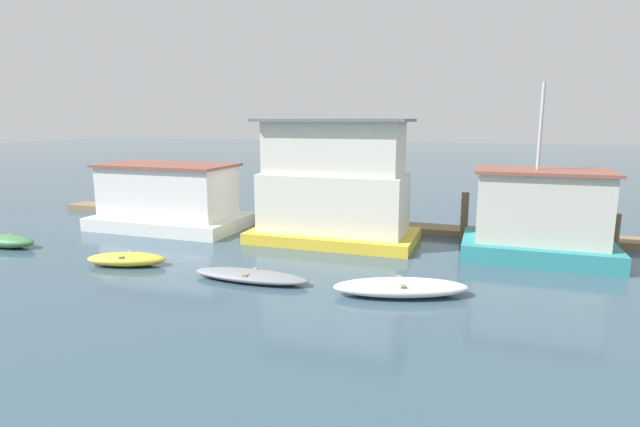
{
  "coord_description": "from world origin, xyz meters",
  "views": [
    {
      "loc": [
        6.51,
        -20.12,
        5.2
      ],
      "look_at": [
        0.0,
        -1.0,
        1.4
      ],
      "focal_mm": 28.0,
      "sensor_mm": 36.0,
      "label": 1
    }
  ],
  "objects_px": {
    "houseboat_teal": "(540,218)",
    "houseboat_yellow": "(334,187)",
    "dinghy_white": "(401,287)",
    "mooring_post_near_left": "(616,232)",
    "dinghy_yellow": "(126,259)",
    "mooring_post_far_left": "(464,216)",
    "houseboat_white": "(169,199)",
    "dinghy_green": "(4,241)",
    "dinghy_grey": "(251,276)"
  },
  "relations": [
    {
      "from": "houseboat_white",
      "to": "houseboat_teal",
      "type": "bearing_deg",
      "value": -0.03
    },
    {
      "from": "houseboat_teal",
      "to": "mooring_post_far_left",
      "type": "bearing_deg",
      "value": 143.19
    },
    {
      "from": "dinghy_grey",
      "to": "mooring_post_far_left",
      "type": "relative_size",
      "value": 1.91
    },
    {
      "from": "dinghy_white",
      "to": "mooring_post_far_left",
      "type": "distance_m",
      "value": 8.14
    },
    {
      "from": "houseboat_white",
      "to": "dinghy_grey",
      "type": "height_order",
      "value": "houseboat_white"
    },
    {
      "from": "dinghy_grey",
      "to": "houseboat_yellow",
      "type": "bearing_deg",
      "value": 81.33
    },
    {
      "from": "houseboat_white",
      "to": "houseboat_teal",
      "type": "relative_size",
      "value": 1.09
    },
    {
      "from": "dinghy_yellow",
      "to": "dinghy_grey",
      "type": "distance_m",
      "value": 5.07
    },
    {
      "from": "dinghy_grey",
      "to": "dinghy_white",
      "type": "relative_size",
      "value": 0.94
    },
    {
      "from": "houseboat_white",
      "to": "houseboat_teal",
      "type": "distance_m",
      "value": 16.54
    },
    {
      "from": "dinghy_yellow",
      "to": "dinghy_white",
      "type": "relative_size",
      "value": 0.72
    },
    {
      "from": "houseboat_white",
      "to": "houseboat_yellow",
      "type": "distance_m",
      "value": 8.41
    },
    {
      "from": "houseboat_yellow",
      "to": "mooring_post_far_left",
      "type": "height_order",
      "value": "houseboat_yellow"
    },
    {
      "from": "houseboat_white",
      "to": "dinghy_green",
      "type": "xyz_separation_m",
      "value": [
        -4.28,
        -5.38,
        -1.18
      ]
    },
    {
      "from": "dinghy_white",
      "to": "mooring_post_far_left",
      "type": "height_order",
      "value": "mooring_post_far_left"
    },
    {
      "from": "dinghy_yellow",
      "to": "dinghy_grey",
      "type": "xyz_separation_m",
      "value": [
        5.07,
        -0.16,
        -0.06
      ]
    },
    {
      "from": "dinghy_white",
      "to": "mooring_post_near_left",
      "type": "bearing_deg",
      "value": 47.67
    },
    {
      "from": "houseboat_white",
      "to": "houseboat_yellow",
      "type": "relative_size",
      "value": 1.01
    },
    {
      "from": "houseboat_yellow",
      "to": "dinghy_green",
      "type": "relative_size",
      "value": 2.37
    },
    {
      "from": "houseboat_teal",
      "to": "mooring_post_near_left",
      "type": "distance_m",
      "value": 3.79
    },
    {
      "from": "houseboat_teal",
      "to": "dinghy_grey",
      "type": "relative_size",
      "value": 1.63
    },
    {
      "from": "mooring_post_near_left",
      "to": "dinghy_yellow",
      "type": "bearing_deg",
      "value": -154.94
    },
    {
      "from": "houseboat_yellow",
      "to": "houseboat_teal",
      "type": "xyz_separation_m",
      "value": [
        8.18,
        -0.02,
        -0.83
      ]
    },
    {
      "from": "houseboat_yellow",
      "to": "dinghy_white",
      "type": "relative_size",
      "value": 1.66
    },
    {
      "from": "houseboat_yellow",
      "to": "mooring_post_near_left",
      "type": "height_order",
      "value": "houseboat_yellow"
    },
    {
      "from": "houseboat_teal",
      "to": "dinghy_green",
      "type": "bearing_deg",
      "value": -165.52
    },
    {
      "from": "houseboat_teal",
      "to": "houseboat_yellow",
      "type": "bearing_deg",
      "value": 179.85
    },
    {
      "from": "dinghy_white",
      "to": "mooring_post_far_left",
      "type": "relative_size",
      "value": 2.03
    },
    {
      "from": "houseboat_yellow",
      "to": "dinghy_yellow",
      "type": "height_order",
      "value": "houseboat_yellow"
    },
    {
      "from": "houseboat_yellow",
      "to": "dinghy_yellow",
      "type": "bearing_deg",
      "value": -135.18
    },
    {
      "from": "houseboat_white",
      "to": "dinghy_white",
      "type": "distance_m",
      "value": 13.69
    },
    {
      "from": "dinghy_green",
      "to": "mooring_post_far_left",
      "type": "height_order",
      "value": "mooring_post_far_left"
    },
    {
      "from": "houseboat_white",
      "to": "dinghy_white",
      "type": "height_order",
      "value": "houseboat_white"
    },
    {
      "from": "mooring_post_near_left",
      "to": "houseboat_yellow",
      "type": "bearing_deg",
      "value": -169.44
    },
    {
      "from": "dinghy_green",
      "to": "dinghy_grey",
      "type": "bearing_deg",
      "value": -3.57
    },
    {
      "from": "mooring_post_far_left",
      "to": "houseboat_yellow",
      "type": "bearing_deg",
      "value": -158.67
    },
    {
      "from": "houseboat_yellow",
      "to": "mooring_post_near_left",
      "type": "distance_m",
      "value": 11.53
    },
    {
      "from": "houseboat_white",
      "to": "mooring_post_far_left",
      "type": "height_order",
      "value": "houseboat_white"
    },
    {
      "from": "dinghy_grey",
      "to": "houseboat_white",
      "type": "bearing_deg",
      "value": 140.52
    },
    {
      "from": "dinghy_yellow",
      "to": "houseboat_teal",
      "type": "bearing_deg",
      "value": 22.74
    },
    {
      "from": "mooring_post_near_left",
      "to": "dinghy_green",
      "type": "bearing_deg",
      "value": -162.57
    },
    {
      "from": "dinghy_yellow",
      "to": "mooring_post_near_left",
      "type": "distance_m",
      "value": 19.02
    },
    {
      "from": "dinghy_green",
      "to": "dinghy_grey",
      "type": "relative_size",
      "value": 0.74
    },
    {
      "from": "dinghy_white",
      "to": "dinghy_grey",
      "type": "bearing_deg",
      "value": -177.22
    },
    {
      "from": "dinghy_yellow",
      "to": "mooring_post_near_left",
      "type": "height_order",
      "value": "mooring_post_near_left"
    },
    {
      "from": "dinghy_yellow",
      "to": "mooring_post_far_left",
      "type": "distance_m",
      "value": 13.95
    },
    {
      "from": "houseboat_teal",
      "to": "mooring_post_far_left",
      "type": "height_order",
      "value": "houseboat_teal"
    },
    {
      "from": "dinghy_yellow",
      "to": "dinghy_grey",
      "type": "height_order",
      "value": "dinghy_yellow"
    },
    {
      "from": "houseboat_white",
      "to": "dinghy_yellow",
      "type": "height_order",
      "value": "houseboat_white"
    },
    {
      "from": "houseboat_teal",
      "to": "houseboat_white",
      "type": "bearing_deg",
      "value": 179.97
    }
  ]
}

